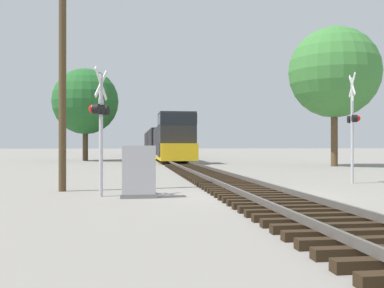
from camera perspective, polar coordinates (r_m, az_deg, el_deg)
ground_plane at (r=13.81m, az=7.95°, el=-6.55°), size 400.00×400.00×0.00m
rail_track_bed at (r=13.79m, az=7.95°, el=-5.99°), size 2.60×160.00×0.31m
freight_train at (r=58.15m, az=-4.02°, el=0.19°), size 2.98×48.19×4.24m
crossing_signal_near at (r=13.75m, az=-11.61°, el=3.43°), size 0.58×1.00×3.84m
crossing_signal_far at (r=19.26m, az=19.75°, el=2.67°), size 0.50×1.01×4.43m
relay_cabinet at (r=13.29m, az=-6.77°, el=-3.55°), size 1.06×0.62×1.53m
utility_pole at (r=15.86m, az=-16.12°, el=10.49°), size 1.80×0.25×8.59m
tree_far_right at (r=34.78m, az=17.62°, el=8.64°), size 6.61×6.61×10.18m
tree_mid_background at (r=45.87m, az=-13.39°, el=5.26°), size 6.50×6.50×9.14m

